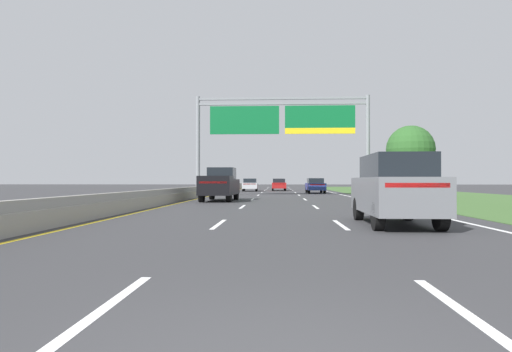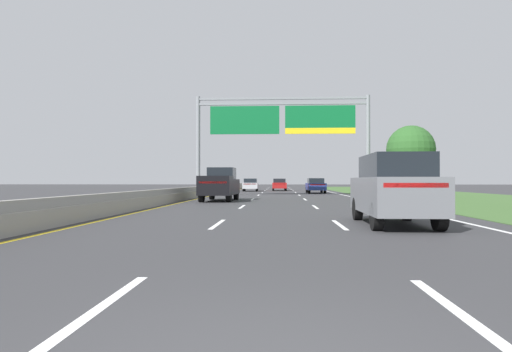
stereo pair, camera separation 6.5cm
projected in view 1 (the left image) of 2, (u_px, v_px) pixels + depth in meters
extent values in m
plane|color=#333335|center=(279.00, 196.00, 38.00)|extent=(220.00, 220.00, 0.00)
cube|color=white|center=(104.00, 309.00, 4.64)|extent=(0.14, 3.00, 0.01)
cube|color=white|center=(219.00, 224.00, 13.63)|extent=(0.14, 3.00, 0.01)
cube|color=white|center=(242.00, 207.00, 22.62)|extent=(0.14, 3.00, 0.01)
cube|color=white|center=(253.00, 199.00, 31.60)|extent=(0.14, 3.00, 0.01)
cube|color=white|center=(258.00, 195.00, 40.59)|extent=(0.14, 3.00, 0.01)
cube|color=white|center=(262.00, 192.00, 49.58)|extent=(0.14, 3.00, 0.01)
cube|color=white|center=(264.00, 191.00, 58.57)|extent=(0.14, 3.00, 0.01)
cube|color=white|center=(266.00, 189.00, 67.56)|extent=(0.14, 3.00, 0.01)
cube|color=white|center=(268.00, 188.00, 76.55)|extent=(0.14, 3.00, 0.01)
cube|color=white|center=(269.00, 187.00, 85.53)|extent=(0.14, 3.00, 0.01)
cube|color=white|center=(466.00, 314.00, 4.45)|extent=(0.14, 3.00, 0.01)
cube|color=white|center=(341.00, 225.00, 13.44)|extent=(0.14, 3.00, 0.01)
cube|color=white|center=(316.00, 207.00, 22.43)|extent=(0.14, 3.00, 0.01)
cube|color=white|center=(305.00, 199.00, 31.42)|extent=(0.14, 3.00, 0.01)
cube|color=white|center=(299.00, 195.00, 40.41)|extent=(0.14, 3.00, 0.01)
cube|color=white|center=(295.00, 192.00, 49.40)|extent=(0.14, 3.00, 0.01)
cube|color=white|center=(293.00, 191.00, 58.38)|extent=(0.14, 3.00, 0.01)
cube|color=white|center=(291.00, 189.00, 67.37)|extent=(0.14, 3.00, 0.01)
cube|color=white|center=(289.00, 188.00, 76.36)|extent=(0.14, 3.00, 0.01)
cube|color=white|center=(288.00, 187.00, 85.35)|extent=(0.14, 3.00, 0.01)
cube|color=white|center=(348.00, 196.00, 37.71)|extent=(0.16, 106.00, 0.01)
cube|color=gold|center=(210.00, 196.00, 38.30)|extent=(0.16, 106.00, 0.01)
cube|color=#3D602D|center=(445.00, 196.00, 37.31)|extent=(14.00, 110.00, 0.02)
cube|color=#99968E|center=(202.00, 193.00, 38.34)|extent=(0.60, 110.00, 0.55)
cube|color=#99968E|center=(202.00, 188.00, 38.34)|extent=(0.25, 110.00, 0.30)
cylinder|color=gray|center=(198.00, 146.00, 38.93)|extent=(0.36, 0.36, 8.68)
cylinder|color=gray|center=(368.00, 145.00, 38.19)|extent=(0.36, 0.36, 8.68)
cube|color=gray|center=(282.00, 98.00, 38.60)|extent=(14.70, 0.24, 0.20)
cube|color=gray|center=(282.00, 104.00, 38.60)|extent=(14.70, 0.24, 0.20)
cube|color=#0C602D|center=(244.00, 120.00, 38.56)|extent=(6.00, 0.12, 2.43)
cube|color=#0C602D|center=(320.00, 117.00, 38.24)|extent=(6.00, 0.12, 1.93)
cube|color=yellow|center=(320.00, 131.00, 38.23)|extent=(6.00, 0.12, 0.50)
cube|color=black|center=(220.00, 187.00, 29.22)|extent=(2.14, 5.45, 1.00)
cube|color=black|center=(222.00, 173.00, 30.08)|extent=(1.77, 1.94, 0.78)
cube|color=#B21414|center=(213.00, 182.00, 26.57)|extent=(1.68, 0.12, 0.12)
cube|color=black|center=(216.00, 178.00, 27.50)|extent=(2.05, 1.99, 0.20)
cylinder|color=black|center=(212.00, 194.00, 31.11)|extent=(0.32, 0.85, 0.84)
cylinder|color=black|center=(236.00, 194.00, 30.98)|extent=(0.32, 0.85, 0.84)
cylinder|color=black|center=(202.00, 195.00, 27.45)|extent=(0.32, 0.85, 0.84)
cylinder|color=black|center=(229.00, 195.00, 27.32)|extent=(0.32, 0.85, 0.84)
cube|color=maroon|center=(279.00, 185.00, 58.20)|extent=(1.88, 4.43, 0.72)
cube|color=black|center=(279.00, 181.00, 58.16)|extent=(1.60, 2.32, 0.52)
cube|color=#B21414|center=(279.00, 184.00, 56.05)|extent=(1.53, 0.10, 0.12)
cylinder|color=black|center=(273.00, 188.00, 59.72)|extent=(0.23, 0.66, 0.66)
cylinder|color=black|center=(285.00, 188.00, 59.66)|extent=(0.23, 0.66, 0.66)
cylinder|color=black|center=(273.00, 188.00, 56.73)|extent=(0.23, 0.66, 0.66)
cylinder|color=black|center=(285.00, 188.00, 56.67)|extent=(0.23, 0.66, 0.66)
cube|color=#B2B5BA|center=(250.00, 186.00, 55.42)|extent=(1.94, 4.45, 0.72)
cube|color=black|center=(250.00, 181.00, 55.37)|extent=(1.63, 2.34, 0.52)
cube|color=#B21414|center=(249.00, 184.00, 53.26)|extent=(1.53, 0.12, 0.12)
cylinder|color=black|center=(244.00, 188.00, 56.93)|extent=(0.24, 0.67, 0.66)
cylinder|color=black|center=(257.00, 188.00, 56.89)|extent=(0.24, 0.67, 0.66)
cylinder|color=black|center=(243.00, 189.00, 53.94)|extent=(0.24, 0.67, 0.66)
cylinder|color=black|center=(256.00, 189.00, 53.90)|extent=(0.24, 0.67, 0.66)
cube|color=slate|center=(395.00, 195.00, 13.44)|extent=(1.98, 4.73, 1.05)
cube|color=black|center=(396.00, 166.00, 13.30)|extent=(1.68, 3.03, 0.68)
cube|color=#B21414|center=(417.00, 185.00, 11.14)|extent=(1.60, 0.11, 0.12)
cylinder|color=black|center=(358.00, 209.00, 15.08)|extent=(0.27, 0.76, 0.76)
cylinder|color=black|center=(408.00, 209.00, 14.97)|extent=(0.27, 0.76, 0.76)
cylinder|color=black|center=(378.00, 216.00, 11.89)|extent=(0.27, 0.76, 0.76)
cylinder|color=black|center=(441.00, 217.00, 11.78)|extent=(0.27, 0.76, 0.76)
cube|color=navy|center=(315.00, 187.00, 46.95)|extent=(1.90, 4.43, 0.72)
cube|color=black|center=(315.00, 181.00, 46.91)|extent=(1.60, 2.33, 0.52)
cube|color=#B21414|center=(317.00, 185.00, 44.80)|extent=(1.53, 0.11, 0.12)
cylinder|color=black|center=(306.00, 190.00, 48.47)|extent=(0.23, 0.66, 0.66)
cylinder|color=black|center=(321.00, 190.00, 48.42)|extent=(0.23, 0.66, 0.66)
cylinder|color=black|center=(309.00, 190.00, 45.48)|extent=(0.23, 0.66, 0.66)
cylinder|color=black|center=(325.00, 190.00, 45.43)|extent=(0.23, 0.66, 0.66)
cylinder|color=#4C3823|center=(411.00, 183.00, 35.95)|extent=(0.36, 0.36, 2.33)
sphere|color=#285623|center=(410.00, 149.00, 35.97)|extent=(3.84, 3.84, 3.84)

